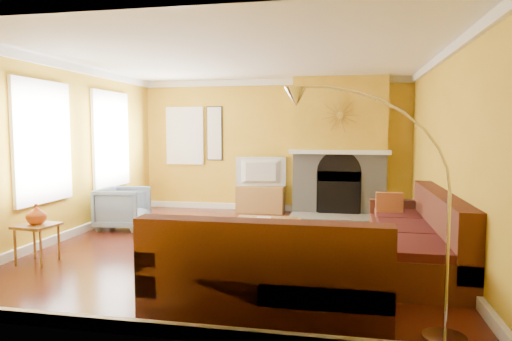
% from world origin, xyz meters
% --- Properties ---
extents(floor, '(5.50, 6.00, 0.02)m').
position_xyz_m(floor, '(0.00, 0.00, -0.01)').
color(floor, '#5A2013').
rests_on(floor, ground).
extents(ceiling, '(5.50, 6.00, 0.02)m').
position_xyz_m(ceiling, '(0.00, 0.00, 2.71)').
color(ceiling, white).
rests_on(ceiling, ground).
extents(wall_back, '(5.50, 0.02, 2.70)m').
position_xyz_m(wall_back, '(0.00, 3.01, 1.35)').
color(wall_back, gold).
rests_on(wall_back, ground).
extents(wall_front, '(5.50, 0.02, 2.70)m').
position_xyz_m(wall_front, '(0.00, -3.01, 1.35)').
color(wall_front, gold).
rests_on(wall_front, ground).
extents(wall_left, '(0.02, 6.00, 2.70)m').
position_xyz_m(wall_left, '(-2.76, 0.00, 1.35)').
color(wall_left, gold).
rests_on(wall_left, ground).
extents(wall_right, '(0.02, 6.00, 2.70)m').
position_xyz_m(wall_right, '(2.76, 0.00, 1.35)').
color(wall_right, gold).
rests_on(wall_right, ground).
extents(baseboard, '(5.50, 6.00, 0.12)m').
position_xyz_m(baseboard, '(0.00, 0.00, 0.06)').
color(baseboard, white).
rests_on(baseboard, floor).
extents(crown_molding, '(5.50, 6.00, 0.12)m').
position_xyz_m(crown_molding, '(0.00, 0.00, 2.64)').
color(crown_molding, white).
rests_on(crown_molding, ceiling).
extents(window_left_near, '(0.06, 1.22, 1.72)m').
position_xyz_m(window_left_near, '(-2.72, 1.30, 1.50)').
color(window_left_near, white).
rests_on(window_left_near, wall_left).
extents(window_left_far, '(0.06, 1.22, 1.72)m').
position_xyz_m(window_left_far, '(-2.72, -0.60, 1.50)').
color(window_left_far, white).
rests_on(window_left_far, wall_left).
extents(window_back, '(0.82, 0.06, 1.22)m').
position_xyz_m(window_back, '(-1.90, 2.96, 1.55)').
color(window_back, white).
rests_on(window_back, wall_back).
extents(wall_art, '(0.34, 0.04, 1.14)m').
position_xyz_m(wall_art, '(-1.25, 2.97, 1.60)').
color(wall_art, white).
rests_on(wall_art, wall_back).
extents(fireplace, '(1.80, 0.40, 2.70)m').
position_xyz_m(fireplace, '(1.35, 2.80, 1.35)').
color(fireplace, gray).
rests_on(fireplace, floor).
extents(mantel, '(1.92, 0.22, 0.08)m').
position_xyz_m(mantel, '(1.35, 2.56, 1.25)').
color(mantel, white).
rests_on(mantel, fireplace).
extents(hearth, '(1.80, 0.70, 0.06)m').
position_xyz_m(hearth, '(1.35, 2.25, 0.03)').
color(hearth, gray).
rests_on(hearth, floor).
extents(sunburst, '(0.70, 0.04, 0.70)m').
position_xyz_m(sunburst, '(1.35, 2.57, 1.95)').
color(sunburst, olive).
rests_on(sunburst, fireplace).
extents(rug, '(2.40, 1.80, 0.02)m').
position_xyz_m(rug, '(0.34, -0.52, 0.01)').
color(rug, beige).
rests_on(rug, floor).
extents(sectional_sofa, '(3.07, 3.64, 0.90)m').
position_xyz_m(sectional_sofa, '(1.21, -0.88, 0.45)').
color(sectional_sofa, '#52251A').
rests_on(sectional_sofa, floor).
extents(coffee_table, '(0.97, 0.97, 0.37)m').
position_xyz_m(coffee_table, '(0.37, -0.03, 0.19)').
color(coffee_table, white).
rests_on(coffee_table, floor).
extents(media_console, '(0.96, 0.43, 0.53)m').
position_xyz_m(media_console, '(-0.22, 2.75, 0.26)').
color(media_console, '#A0723A').
rests_on(media_console, floor).
extents(tv, '(1.04, 0.28, 0.59)m').
position_xyz_m(tv, '(-0.22, 2.75, 0.82)').
color(tv, black).
rests_on(tv, media_console).
extents(subwoofer, '(0.32, 0.32, 0.32)m').
position_xyz_m(subwoofer, '(-0.01, 2.79, 0.16)').
color(subwoofer, white).
rests_on(subwoofer, floor).
extents(armchair, '(0.86, 0.84, 0.71)m').
position_xyz_m(armchair, '(-2.22, 0.75, 0.35)').
color(armchair, slate).
rests_on(armchair, floor).
extents(side_table, '(0.49, 0.49, 0.49)m').
position_xyz_m(side_table, '(-2.31, -1.32, 0.24)').
color(side_table, '#A0723A').
rests_on(side_table, floor).
extents(vase, '(0.29, 0.29, 0.26)m').
position_xyz_m(vase, '(-2.31, -1.32, 0.62)').
color(vase, '#D85F24').
rests_on(vase, side_table).
extents(book, '(0.24, 0.30, 0.03)m').
position_xyz_m(book, '(0.23, 0.06, 0.39)').
color(book, white).
rests_on(book, coffee_table).
extents(arc_lamp, '(1.28, 0.36, 1.99)m').
position_xyz_m(arc_lamp, '(1.71, -2.65, 1.00)').
color(arc_lamp, silver).
rests_on(arc_lamp, floor).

